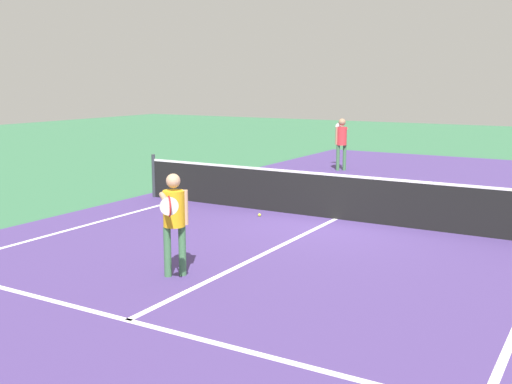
{
  "coord_description": "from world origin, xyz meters",
  "views": [
    {
      "loc": [
        4.89,
        -11.65,
        2.87
      ],
      "look_at": [
        -0.28,
        -2.84,
        1.0
      ],
      "focal_mm": 42.81,
      "sensor_mm": 36.0,
      "label": 1
    }
  ],
  "objects_px": {
    "tennis_ball_near_net": "(259,215)",
    "player_far": "(342,138)",
    "net": "(336,196)",
    "player_near": "(174,214)"
  },
  "relations": [
    {
      "from": "net",
      "to": "player_near",
      "type": "relative_size",
      "value": 6.42
    },
    {
      "from": "tennis_ball_near_net",
      "to": "player_far",
      "type": "bearing_deg",
      "value": 99.04
    },
    {
      "from": "net",
      "to": "tennis_ball_near_net",
      "type": "bearing_deg",
      "value": -158.2
    },
    {
      "from": "player_near",
      "to": "tennis_ball_near_net",
      "type": "xyz_separation_m",
      "value": [
        -0.96,
        4.15,
        -0.92
      ]
    },
    {
      "from": "player_far",
      "to": "tennis_ball_near_net",
      "type": "bearing_deg",
      "value": -80.96
    },
    {
      "from": "net",
      "to": "tennis_ball_near_net",
      "type": "xyz_separation_m",
      "value": [
        -1.51,
        -0.6,
        -0.46
      ]
    },
    {
      "from": "net",
      "to": "player_near",
      "type": "bearing_deg",
      "value": -96.57
    },
    {
      "from": "net",
      "to": "player_near",
      "type": "xyz_separation_m",
      "value": [
        -0.55,
        -4.75,
        0.46
      ]
    },
    {
      "from": "player_near",
      "to": "player_far",
      "type": "distance_m",
      "value": 11.59
    },
    {
      "from": "net",
      "to": "player_near",
      "type": "height_order",
      "value": "player_near"
    }
  ]
}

